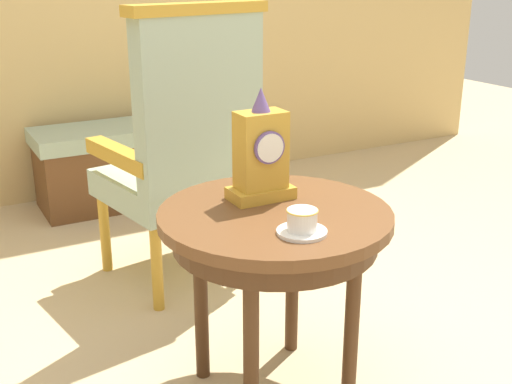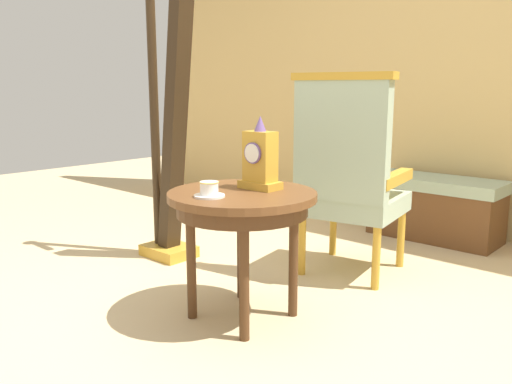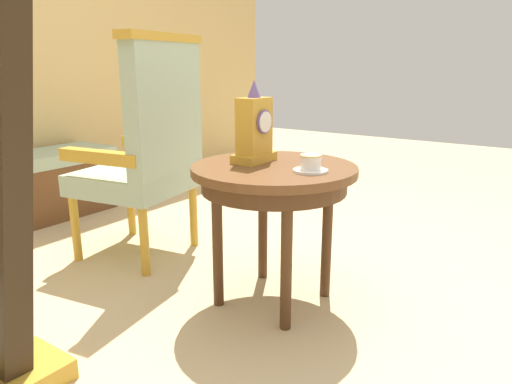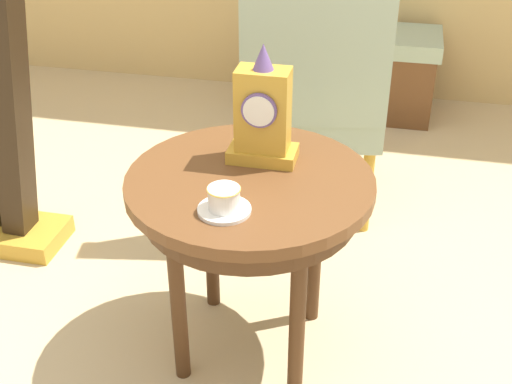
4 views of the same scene
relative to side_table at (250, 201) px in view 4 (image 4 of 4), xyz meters
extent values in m
plane|color=tan|center=(-0.09, -0.07, -0.52)|extent=(10.00, 10.00, 0.00)
cylinder|color=brown|center=(0.00, 0.00, 0.06)|extent=(0.68, 0.68, 0.03)
cylinder|color=#482B16|center=(0.00, 0.00, 0.01)|extent=(0.60, 0.60, 0.07)
cylinder|color=#482B16|center=(0.17, 0.17, -0.24)|extent=(0.04, 0.04, 0.57)
cylinder|color=#482B16|center=(-0.17, 0.17, -0.24)|extent=(0.04, 0.04, 0.57)
cylinder|color=#482B16|center=(-0.17, -0.17, -0.24)|extent=(0.04, 0.04, 0.57)
cylinder|color=#482B16|center=(0.17, -0.17, -0.24)|extent=(0.04, 0.04, 0.57)
cylinder|color=white|center=(-0.02, -0.18, 0.08)|extent=(0.13, 0.13, 0.01)
cylinder|color=white|center=(-0.02, -0.18, 0.11)|extent=(0.08, 0.08, 0.06)
torus|color=gold|center=(-0.02, -0.18, 0.14)|extent=(0.08, 0.08, 0.00)
cube|color=gold|center=(0.01, 0.11, 0.09)|extent=(0.19, 0.11, 0.04)
cube|color=gold|center=(0.01, 0.11, 0.23)|extent=(0.14, 0.09, 0.23)
cylinder|color=#664C8C|center=(0.01, 0.06, 0.25)|extent=(0.10, 0.01, 0.10)
cylinder|color=white|center=(0.01, 0.05, 0.25)|extent=(0.08, 0.00, 0.08)
cone|color=#664C8C|center=(0.01, 0.11, 0.38)|extent=(0.06, 0.06, 0.07)
cube|color=#9EB299|center=(0.04, 0.90, -0.12)|extent=(0.60, 0.60, 0.11)
cube|color=#9EB299|center=(0.07, 0.68, 0.26)|extent=(0.53, 0.18, 0.64)
cube|color=gold|center=(0.26, 0.94, 0.05)|extent=(0.15, 0.47, 0.06)
cube|color=gold|center=(-0.19, 0.86, 0.05)|extent=(0.15, 0.47, 0.06)
cylinder|color=gold|center=(0.21, 1.16, -0.35)|extent=(0.04, 0.04, 0.35)
cylinder|color=gold|center=(-0.22, 1.08, -0.35)|extent=(0.04, 0.04, 0.35)
cylinder|color=gold|center=(0.29, 0.72, -0.35)|extent=(0.04, 0.04, 0.35)
cylinder|color=gold|center=(-0.14, 0.65, -0.35)|extent=(0.04, 0.04, 0.35)
cube|color=gold|center=(-0.98, 0.35, -0.49)|extent=(0.32, 0.24, 0.07)
cube|color=black|center=(-0.88, 0.35, 0.32)|extent=(0.28, 0.11, 1.55)
cube|color=#9EB299|center=(0.11, 1.88, -0.12)|extent=(0.91, 0.40, 0.08)
cube|color=brown|center=(0.11, 1.88, -0.34)|extent=(0.88, 0.38, 0.36)
camera|label=1|loc=(-0.88, -1.51, 0.74)|focal=45.70mm
camera|label=2|loc=(1.61, -1.70, 0.53)|focal=37.08mm
camera|label=3|loc=(-1.60, -1.03, 0.47)|focal=33.51mm
camera|label=4|loc=(0.35, -1.52, 0.96)|focal=46.81mm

